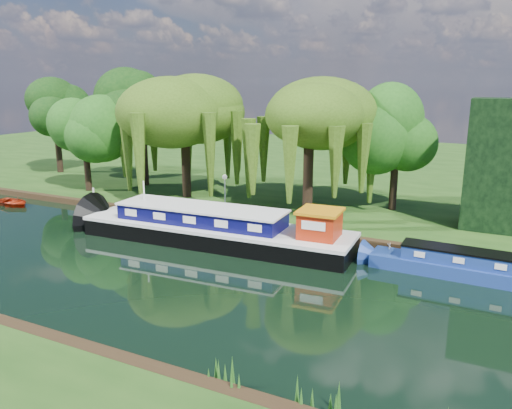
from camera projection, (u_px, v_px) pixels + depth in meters
The scene contains 15 objects.
ground at pixel (121, 260), 27.10m from camera, with size 120.00×120.00×0.00m, color black.
far_bank at pixel (324, 165), 56.62m from camera, with size 120.00×52.00×0.45m, color #1B3F11.
dutch_barge at pixel (217, 229), 29.70m from camera, with size 16.88×4.59×3.53m.
narrowboat at pixel (479, 269), 24.25m from camera, with size 10.50×2.04×1.52m.
red_dinghy at pixel (13, 205), 38.96m from camera, with size 2.36×3.31×0.68m, color #9D220B.
white_cruiser at pixel (390, 261), 26.95m from camera, with size 1.74×2.02×1.06m, color silver.
willow_left at pixel (184, 114), 38.41m from camera, with size 7.54×7.54×9.03m.
willow_right at pixel (309, 124), 33.85m from camera, with size 6.91×6.91×8.41m.
tree_far_left at pixel (84, 128), 41.00m from camera, with size 4.75×4.75×7.65m.
tree_far_back at pixel (55, 113), 49.40m from camera, with size 5.02×5.02×8.45m.
tree_far_mid at pixel (142, 112), 43.05m from camera, with size 5.66×5.66×9.25m.
tree_far_right at pixel (397, 136), 34.74m from camera, with size 4.67×4.67×7.64m.
lamppost at pixel (225, 183), 35.44m from camera, with size 0.36×0.36×2.56m.
mooring_posts at pixel (197, 208), 34.40m from camera, with size 19.16×0.16×1.00m.
reeds_near at pixel (126, 342), 17.42m from camera, with size 33.70×1.50×1.10m.
Camera 1 is at (17.95, -19.66, 9.42)m, focal length 35.00 mm.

